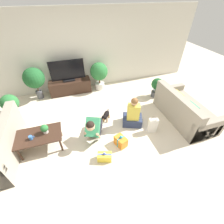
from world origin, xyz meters
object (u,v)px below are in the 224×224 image
(tv_console, at_px, (71,86))
(gift_box_b, at_px, (121,141))
(potted_plant_corner_right, at_px, (157,86))
(sofa_right, at_px, (183,110))
(person_sitting, at_px, (133,115))
(tv, at_px, (68,72))
(potted_plant_back_left, at_px, (34,79))
(gift_box_a, at_px, (105,157))
(potted_plant_back_right, at_px, (99,73))
(gift_bag_a, at_px, (153,125))
(tabletop_plant, at_px, (45,129))
(person_kneeling, at_px, (94,127))
(potted_plant_corner_left, at_px, (11,105))
(dog, at_px, (106,115))
(coffee_table, at_px, (39,136))
(mug, at_px, (31,138))

(tv_console, height_order, gift_box_b, tv_console)
(potted_plant_corner_right, distance_m, gift_box_b, 2.53)
(sofa_right, xyz_separation_m, person_sitting, (-1.49, 0.19, 0.03))
(tv, relative_size, potted_plant_back_left, 1.04)
(potted_plant_back_left, distance_m, gift_box_a, 3.43)
(person_sitting, height_order, gift_box_a, person_sitting)
(potted_plant_back_right, relative_size, gift_bag_a, 2.21)
(person_sitting, bearing_deg, tabletop_plant, 23.40)
(person_kneeling, distance_m, gift_box_b, 0.74)
(potted_plant_corner_left, distance_m, gift_bag_a, 3.88)
(potted_plant_corner_left, xyz_separation_m, dog, (2.45, -0.88, -0.29))
(potted_plant_corner_left, bearing_deg, gift_bag_a, -24.98)
(potted_plant_back_left, bearing_deg, gift_box_a, -63.86)
(sofa_right, bearing_deg, tabletop_plant, 87.98)
(potted_plant_back_left, relative_size, gift_box_b, 3.07)
(tv, relative_size, person_sitting, 1.25)
(coffee_table, relative_size, gift_bag_a, 2.20)
(potted_plant_corner_right, bearing_deg, tabletop_plant, -162.35)
(mug, bearing_deg, tabletop_plant, 19.81)
(person_sitting, distance_m, mug, 2.50)
(tv_console, height_order, gift_box_a, tv_console)
(potted_plant_corner_left, relative_size, gift_box_a, 2.28)
(gift_box_a, bearing_deg, potted_plant_back_left, 116.14)
(person_kneeling, relative_size, tabletop_plant, 3.58)
(coffee_table, height_order, potted_plant_corner_right, potted_plant_corner_right)
(potted_plant_corner_right, distance_m, person_sitting, 1.71)
(coffee_table, relative_size, person_sitting, 1.10)
(tv_console, xyz_separation_m, gift_bag_a, (1.85, -2.62, -0.02))
(dog, bearing_deg, gift_bag_a, -2.03)
(potted_plant_back_left, bearing_deg, tabletop_plant, -81.53)
(gift_box_b, xyz_separation_m, mug, (-1.94, 0.42, 0.34))
(tv_console, relative_size, person_sitting, 1.58)
(tv_console, height_order, mug, mug)
(dog, distance_m, tabletop_plant, 1.61)
(dog, distance_m, mug, 1.91)
(potted_plant_back_left, relative_size, potted_plant_corner_right, 1.60)
(potted_plant_back_left, xyz_separation_m, gift_bag_a, (2.91, -2.57, -0.51))
(coffee_table, xyz_separation_m, tv_console, (0.90, 2.30, -0.14))
(sofa_right, height_order, tv, tv)
(sofa_right, distance_m, gift_box_a, 2.62)
(tv_console, relative_size, potted_plant_corner_left, 1.79)
(person_kneeling, height_order, dog, person_kneeling)
(sofa_right, height_order, tv_console, sofa_right)
(sofa_right, relative_size, dog, 4.18)
(sofa_right, xyz_separation_m, potted_plant_corner_right, (-0.14, 1.25, 0.10))
(potted_plant_back_right, bearing_deg, gift_box_b, -93.29)
(potted_plant_back_right, xyz_separation_m, potted_plant_back_left, (-2.13, 0.00, 0.11))
(gift_bag_a, distance_m, mug, 2.90)
(gift_box_a, height_order, gift_bag_a, gift_bag_a)
(potted_plant_back_left, relative_size, person_kneeling, 1.36)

